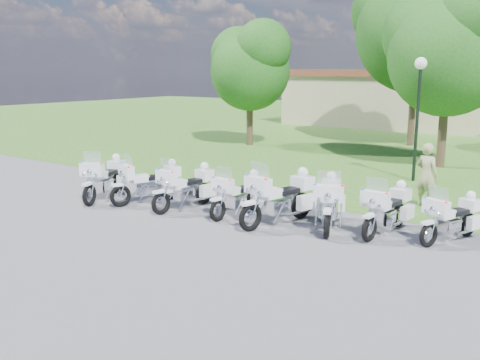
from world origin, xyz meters
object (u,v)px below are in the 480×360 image
Objects in this scene: motorcycle_2 at (187,186)px; motorcycle_7 at (453,217)px; motorcycle_3 at (239,193)px; bystander_a at (427,175)px; motorcycle_5 at (330,201)px; motorcycle_6 at (388,208)px; motorcycle_0 at (106,177)px; lamp_post at (419,89)px; motorcycle_1 at (151,181)px; motorcycle_4 at (281,197)px.

motorcycle_2 is 7.43m from motorcycle_7.
bystander_a reaches higher than motorcycle_3.
motorcycle_7 is at bearing 169.28° from motorcycle_5.
motorcycle_3 is 0.97× the size of motorcycle_6.
motorcycle_5 is 3.03m from motorcycle_7.
motorcycle_3 is (4.62, 0.94, -0.07)m from motorcycle_0.
motorcycle_6 is at bearing -165.49° from motorcycle_3.
motorcycle_0 is 11.46m from lamp_post.
lamp_post is (2.50, 7.63, 2.76)m from motorcycle_3.
motorcycle_1 is at bearing 12.27° from motorcycle_2.
motorcycle_6 reaches higher than motorcycle_7.
motorcycle_3 is (3.07, 0.47, -0.05)m from motorcycle_1.
lamp_post is at bearing -72.02° from motorcycle_6.
bystander_a is at bearing -131.55° from motorcycle_3.
motorcycle_1 is 7.26m from motorcycle_6.
motorcycle_5 is 1.14× the size of motorcycle_7.
motorcycle_0 is 1.16× the size of motorcycle_7.
motorcycle_4 is (6.07, 0.86, 0.05)m from motorcycle_0.
motorcycle_2 is at bearing 15.98° from motorcycle_6.
motorcycle_2 is 9.40m from lamp_post.
motorcycle_7 is at bearing -163.94° from motorcycle_6.
motorcycle_2 is at bearing -14.11° from motorcycle_5.
motorcycle_3 reaches higher than motorcycle_7.
motorcycle_4 reaches higher than motorcycle_2.
lamp_post reaches higher than motorcycle_5.
motorcycle_2 is at bearing 31.88° from motorcycle_7.
motorcycle_4 is at bearing -1.71° from motorcycle_5.
lamp_post is (7.12, 8.56, 2.69)m from motorcycle_0.
motorcycle_1 reaches higher than motorcycle_6.
motorcycle_6 reaches higher than motorcycle_3.
motorcycle_4 is 1.13× the size of motorcycle_5.
lamp_post is (-1.58, 6.83, 2.74)m from motorcycle_6.
motorcycle_7 is (7.29, 1.42, -0.07)m from motorcycle_2.
motorcycle_1 is 4.54m from motorcycle_4.
lamp_post is (-0.14, 7.22, 2.69)m from motorcycle_5.
motorcycle_4 is (1.45, -0.08, 0.12)m from motorcycle_3.
bystander_a is at bearing -108.44° from motorcycle_4.
motorcycle_4 is 8.21m from lamp_post.
motorcycle_6 is 1.14× the size of motorcycle_7.
motorcycle_7 is 1.03× the size of bystander_a.
motorcycle_5 is at bearing -144.15° from motorcycle_4.
motorcycle_0 is at bearing -129.75° from lamp_post.
motorcycle_7 is at bearing -148.29° from motorcycle_1.
motorcycle_5 reaches higher than motorcycle_1.
lamp_post reaches higher than motorcycle_4.
motorcycle_2 reaches higher than motorcycle_7.
motorcycle_4 is at bearing -168.59° from motorcycle_2.
motorcycle_0 reaches higher than motorcycle_6.
motorcycle_4 reaches higher than motorcycle_7.
motorcycle_0 is 9.99m from bystander_a.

